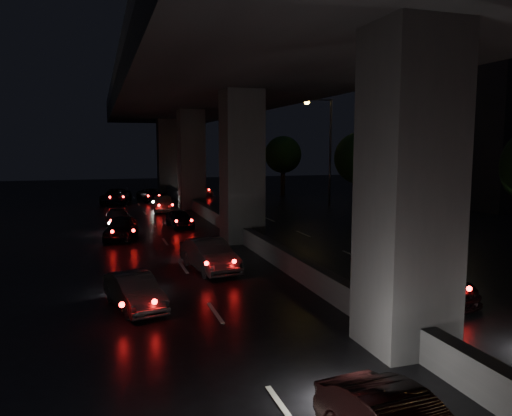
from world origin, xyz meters
name	(u,v)px	position (x,y,z in m)	size (l,w,h in m)	color
ground	(273,261)	(0.00, 0.00, 0.00)	(120.00, 120.00, 0.00)	black
viaduct	(241,83)	(0.00, 5.00, 8.34)	(12.00, 80.00, 10.50)	#38383B
median_barrier	(242,233)	(0.00, 5.00, 0.42)	(0.45, 70.00, 0.85)	#38383B
building_right_far	(467,121)	(27.00, 20.00, 7.50)	(12.00, 22.00, 15.00)	black
tree_c	(360,158)	(11.00, 12.00, 4.20)	(3.80, 3.80, 6.12)	black
tree_d	(283,155)	(11.00, 28.00, 4.20)	(3.80, 3.80, 6.12)	black
streetlight_far	(325,139)	(10.97, 18.00, 5.66)	(2.52, 0.44, 9.00)	#2D2D33
car_3	(414,278)	(2.77, -6.46, 0.67)	(1.87, 4.61, 1.34)	black
car_4	(134,291)	(-6.33, -4.78, 0.54)	(1.15, 3.31, 1.09)	black
car_5	(210,255)	(-3.04, -0.77, 0.64)	(1.36, 3.90, 1.28)	#26272A
car_6	(121,228)	(-6.19, 7.52, 0.63)	(1.49, 3.71, 1.27)	black
car_7	(118,218)	(-6.19, 11.81, 0.56)	(1.57, 3.86, 1.12)	black
car_8	(180,219)	(-2.49, 10.54, 0.55)	(1.29, 3.21, 1.10)	black
car_9	(163,204)	(-2.57, 18.51, 0.60)	(1.28, 3.67, 1.21)	#403D38
car_10	(152,195)	(-2.66, 26.12, 0.58)	(1.93, 4.19, 1.17)	black
car_11	(116,196)	(-5.88, 25.29, 0.66)	(2.19, 4.75, 1.32)	black
car_12	(200,189)	(2.72, 30.24, 0.63)	(1.49, 3.69, 1.26)	slate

